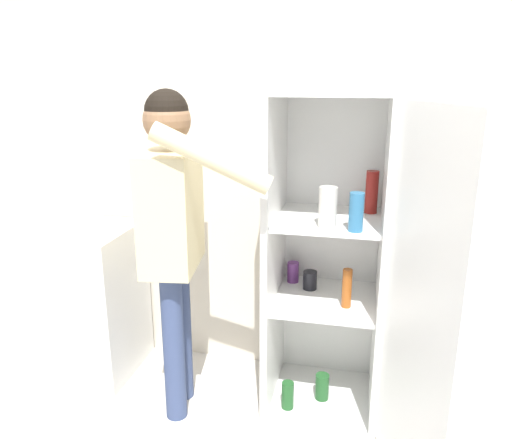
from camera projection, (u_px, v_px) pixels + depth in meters
name	position (u px, v px, depth m)	size (l,w,h in m)	color
wall_back	(280.00, 170.00, 2.95)	(7.00, 0.06, 2.55)	beige
refrigerator	(346.00, 265.00, 2.57)	(0.87, 1.17, 1.76)	white
person	(173.00, 217.00, 2.55)	(0.72, 0.59, 1.75)	#384770
counter	(82.00, 299.00, 3.11)	(0.67, 0.56, 0.93)	white
bowl	(62.00, 218.00, 3.08)	(0.17, 0.17, 0.07)	white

